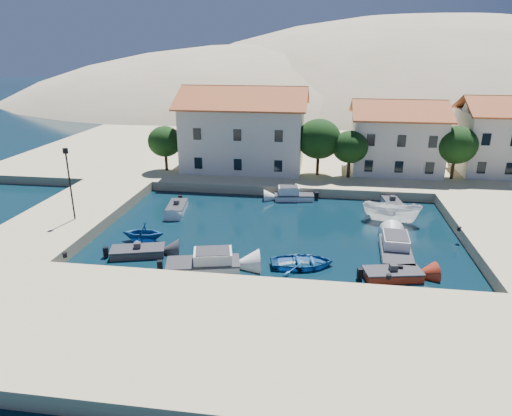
# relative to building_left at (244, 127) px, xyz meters

# --- Properties ---
(ground) EXTENTS (400.00, 400.00, 0.00)m
(ground) POSITION_rel_building_left_xyz_m (6.00, -28.00, -5.94)
(ground) COLOR black
(ground) RESTS_ON ground
(quay_south) EXTENTS (52.00, 12.00, 1.00)m
(quay_south) POSITION_rel_building_left_xyz_m (6.00, -34.00, -5.44)
(quay_south) COLOR tan
(quay_south) RESTS_ON ground
(quay_west) EXTENTS (8.00, 20.00, 1.00)m
(quay_west) POSITION_rel_building_left_xyz_m (-13.00, -18.00, -5.44)
(quay_west) COLOR tan
(quay_west) RESTS_ON ground
(quay_north) EXTENTS (80.00, 36.00, 1.00)m
(quay_north) POSITION_rel_building_left_xyz_m (8.00, 10.00, -5.44)
(quay_north) COLOR tan
(quay_north) RESTS_ON ground
(hills) EXTENTS (254.00, 176.00, 99.00)m
(hills) POSITION_rel_building_left_xyz_m (26.64, 95.62, -29.34)
(hills) COLOR tan
(hills) RESTS_ON ground
(building_left) EXTENTS (14.70, 9.45, 9.70)m
(building_left) POSITION_rel_building_left_xyz_m (0.00, 0.00, 0.00)
(building_left) COLOR beige
(building_left) RESTS_ON quay_north
(building_mid) EXTENTS (10.50, 8.40, 8.30)m
(building_mid) POSITION_rel_building_left_xyz_m (18.00, 1.00, -0.71)
(building_mid) COLOR beige
(building_mid) RESTS_ON quay_north
(building_right) EXTENTS (9.45, 8.40, 8.80)m
(building_right) POSITION_rel_building_left_xyz_m (30.00, 2.00, -0.46)
(building_right) COLOR beige
(building_right) RESTS_ON quay_north
(trees) EXTENTS (37.30, 5.30, 6.45)m
(trees) POSITION_rel_building_left_xyz_m (10.51, -2.54, -1.10)
(trees) COLOR #382314
(trees) RESTS_ON quay_north
(lamppost) EXTENTS (0.35, 0.25, 6.22)m
(lamppost) POSITION_rel_building_left_xyz_m (-11.50, -20.00, -1.18)
(lamppost) COLOR black
(lamppost) RESTS_ON quay_west
(bollards) EXTENTS (29.36, 9.56, 0.30)m
(bollards) POSITION_rel_building_left_xyz_m (8.80, -24.13, -4.79)
(bollards) COLOR black
(bollards) RESTS_ON ground
(motorboat_grey_sw) EXTENTS (4.37, 2.81, 1.25)m
(motorboat_grey_sw) POSITION_rel_building_left_xyz_m (-4.18, -24.14, -5.64)
(motorboat_grey_sw) COLOR #313135
(motorboat_grey_sw) RESTS_ON ground
(cabin_cruiser_south) EXTENTS (5.59, 3.38, 1.60)m
(cabin_cruiser_south) POSITION_rel_building_left_xyz_m (1.34, -25.67, -5.46)
(cabin_cruiser_south) COLOR white
(cabin_cruiser_south) RESTS_ON ground
(rowboat_south) EXTENTS (5.19, 4.14, 0.96)m
(rowboat_south) POSITION_rel_building_left_xyz_m (8.38, -24.18, -5.94)
(rowboat_south) COLOR #1A5193
(rowboat_south) RESTS_ON ground
(motorboat_red_se) EXTENTS (4.19, 2.50, 1.25)m
(motorboat_red_se) POSITION_rel_building_left_xyz_m (14.61, -25.11, -5.64)
(motorboat_red_se) COLOR maroon
(motorboat_red_se) RESTS_ON ground
(cabin_cruiser_east) EXTENTS (2.53, 5.65, 1.60)m
(cabin_cruiser_east) POSITION_rel_building_left_xyz_m (15.32, -21.45, -5.46)
(cabin_cruiser_east) COLOR white
(cabin_cruiser_east) RESTS_ON ground
(boat_east) EXTENTS (5.49, 2.99, 2.01)m
(boat_east) POSITION_rel_building_left_xyz_m (15.90, -14.10, -5.94)
(boat_east) COLOR white
(boat_east) RESTS_ON ground
(motorboat_white_ne) EXTENTS (1.95, 3.47, 1.25)m
(motorboat_white_ne) POSITION_rel_building_left_xyz_m (16.61, -9.57, -5.64)
(motorboat_white_ne) COLOR white
(motorboat_white_ne) RESTS_ON ground
(rowboat_west) EXTENTS (3.59, 3.16, 1.80)m
(rowboat_west) POSITION_rel_building_left_xyz_m (-4.79, -21.42, -5.94)
(rowboat_west) COLOR #1A5193
(rowboat_west) RESTS_ON ground
(motorboat_white_west) EXTENTS (2.18, 3.95, 1.25)m
(motorboat_white_west) POSITION_rel_building_left_xyz_m (-4.34, -13.88, -5.64)
(motorboat_white_west) COLOR white
(motorboat_white_west) RESTS_ON ground
(cabin_cruiser_north) EXTENTS (4.24, 2.25, 1.60)m
(cabin_cruiser_north) POSITION_rel_building_left_xyz_m (6.74, -9.00, -5.46)
(cabin_cruiser_north) COLOR white
(cabin_cruiser_north) RESTS_ON ground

